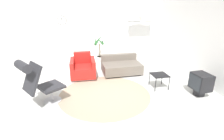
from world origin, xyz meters
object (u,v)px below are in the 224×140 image
object	(u,v)px
lounge_chair	(37,79)
armchair_red	(83,69)
couch_low	(121,67)
shelf_unit	(140,22)
side_table	(160,76)
crt_television	(201,83)
potted_plant	(100,51)

from	to	relation	value
lounge_chair	armchair_red	bearing A→B (deg)	111.65
couch_low	shelf_unit	bearing A→B (deg)	-127.57
side_table	crt_television	size ratio (longest dim) A/B	0.74
lounge_chair	crt_television	bearing A→B (deg)	51.70
lounge_chair	potted_plant	size ratio (longest dim) A/B	1.05
couch_low	side_table	distance (m)	1.65
side_table	crt_television	distance (m)	1.09
side_table	shelf_unit	xyz separation A→B (m)	(0.54, 3.14, 1.25)
armchair_red	shelf_unit	world-z (taller)	shelf_unit
armchair_red	crt_television	world-z (taller)	armchair_red
lounge_chair	shelf_unit	size ratio (longest dim) A/B	0.58
crt_television	potted_plant	xyz separation A→B (m)	(-2.20, 3.56, 0.11)
crt_television	shelf_unit	distance (m)	4.02
crt_television	lounge_chair	bearing A→B (deg)	82.72
crt_television	potted_plant	distance (m)	4.18
shelf_unit	side_table	bearing A→B (deg)	-99.66
couch_low	shelf_unit	size ratio (longest dim) A/B	0.66
armchair_red	side_table	world-z (taller)	armchair_red
couch_low	side_table	size ratio (longest dim) A/B	2.92
lounge_chair	side_table	world-z (taller)	lounge_chair
armchair_red	couch_low	size ratio (longest dim) A/B	0.66
side_table	shelf_unit	size ratio (longest dim) A/B	0.22
lounge_chair	side_table	bearing A→B (deg)	61.62
crt_television	potted_plant	world-z (taller)	potted_plant
lounge_chair	potted_plant	bearing A→B (deg)	115.15
side_table	armchair_red	bearing A→B (deg)	147.57
couch_low	potted_plant	xyz separation A→B (m)	(-0.55, 1.46, 0.23)
armchair_red	shelf_unit	xyz separation A→B (m)	(2.67, 1.79, 1.34)
side_table	crt_television	bearing A→B (deg)	-36.58
potted_plant	shelf_unit	distance (m)	2.21
lounge_chair	armchair_red	xyz separation A→B (m)	(1.15, 1.63, -0.41)
potted_plant	shelf_unit	world-z (taller)	shelf_unit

